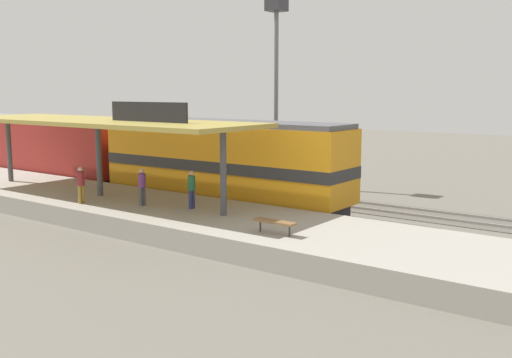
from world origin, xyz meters
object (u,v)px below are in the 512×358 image
Objects in this scene: person_walking at (192,188)px; freight_car at (186,155)px; platform_bench at (275,222)px; person_waiting at (81,183)px; locomotive at (222,163)px; passenger_carriage_single at (24,145)px; light_mast at (276,54)px; person_boarding at (142,185)px.

freight_car is at bearing 44.16° from person_walking.
person_waiting is at bearing 92.42° from platform_bench.
passenger_carriage_single is (0.00, 18.00, -0.10)m from locomotive.
person_waiting is 1.00× the size of person_walking.
passenger_carriage_single is (6.00, 25.44, 0.97)m from platform_bench.
light_mast is (13.80, 9.40, 7.05)m from platform_bench.
platform_bench is at bearing -126.55° from freight_car.
person_waiting is at bearing 153.69° from locomotive.
person_walking is at bearing 73.59° from platform_bench.
person_waiting and person_walking have the same top height.
locomotive is at bearing -165.89° from light_mast.
light_mast is at bearing -4.93° from person_waiting.
light_mast is (7.80, -16.04, 6.08)m from passenger_carriage_single.
freight_car is 7.02× the size of person_walking.
person_walking is 1.00× the size of person_boarding.
platform_bench is 18.13m from light_mast.
passenger_carriage_single is 11.70× the size of person_waiting.
platform_bench is 0.99× the size of person_walking.
platform_bench is 0.99× the size of person_waiting.
platform_bench is at bearing -106.41° from person_walking.
light_mast is 6.84× the size of person_waiting.
locomotive is (6.00, 7.44, 1.07)m from platform_bench.
person_boarding is at bearing 174.47° from locomotive.
person_walking is (2.10, -5.02, 0.00)m from person_waiting.
light_mast is at bearing 14.11° from locomotive.
platform_bench is at bearing -103.27° from passenger_carriage_single.
person_waiting is 3.00m from person_boarding.
person_walking is (-4.35, -19.83, -0.46)m from passenger_carriage_single.
person_waiting is (-14.25, 1.23, -6.54)m from light_mast.
locomotive is 8.44× the size of person_walking.
platform_bench is 5.87m from person_walking.
person_walking is (1.65, 5.61, 0.51)m from platform_bench.
person_boarding reaches higher than platform_bench.
light_mast is at bearing -56.83° from freight_car.
light_mast is at bearing 17.35° from person_walking.
freight_car reaches higher than person_walking.
locomotive is 1.23× the size of light_mast.
locomotive is 8.44× the size of person_boarding.
person_walking is (-4.35, -1.83, -0.56)m from locomotive.
platform_bench is 0.08× the size of passenger_carriage_single.
locomotive is at bearing -5.53° from person_boarding.
person_walking and person_boarding have the same top height.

